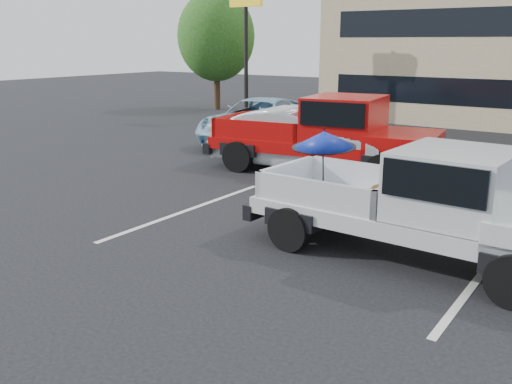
# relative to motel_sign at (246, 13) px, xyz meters

# --- Properties ---
(ground) EXTENTS (90.00, 90.00, 0.00)m
(ground) POSITION_rel_motel_sign_xyz_m (10.00, -14.00, -4.65)
(ground) COLOR black
(ground) RESTS_ON ground
(stripe_left) EXTENTS (0.12, 5.00, 0.01)m
(stripe_left) POSITION_rel_motel_sign_xyz_m (7.00, -12.00, -4.65)
(stripe_left) COLOR silver
(stripe_left) RESTS_ON ground
(stripe_right) EXTENTS (0.12, 5.00, 0.01)m
(stripe_right) POSITION_rel_motel_sign_xyz_m (13.00, -12.00, -4.65)
(stripe_right) COLOR silver
(stripe_right) RESTS_ON ground
(motel_sign) EXTENTS (1.60, 0.22, 6.00)m
(motel_sign) POSITION_rel_motel_sign_xyz_m (0.00, 0.00, 0.00)
(motel_sign) COLOR black
(motel_sign) RESTS_ON ground
(tree_left) EXTENTS (3.96, 3.96, 6.02)m
(tree_left) POSITION_rel_motel_sign_xyz_m (-4.00, 3.00, -0.92)
(tree_left) COLOR #332114
(tree_left) RESTS_ON ground
(silver_pickup) EXTENTS (5.78, 2.34, 2.06)m
(silver_pickup) POSITION_rel_motel_sign_xyz_m (12.22, -12.02, -3.60)
(silver_pickup) COLOR black
(silver_pickup) RESTS_ON ground
(red_pickup) EXTENTS (6.55, 3.00, 2.08)m
(red_pickup) POSITION_rel_motel_sign_xyz_m (8.00, -7.05, -3.51)
(red_pickup) COLOR black
(red_pickup) RESTS_ON ground
(silver_sedan) EXTENTS (5.31, 2.28, 1.70)m
(silver_sedan) POSITION_rel_motel_sign_xyz_m (7.05, -7.26, -3.80)
(silver_sedan) COLOR #AAADB1
(silver_sedan) RESTS_ON ground
(blue_suv) EXTENTS (3.15, 5.78, 1.54)m
(blue_suv) POSITION_rel_motel_sign_xyz_m (3.51, -4.16, -3.88)
(blue_suv) COLOR #8DBAD3
(blue_suv) RESTS_ON ground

